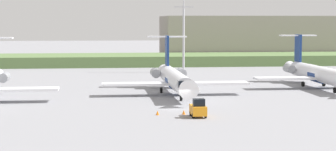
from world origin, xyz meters
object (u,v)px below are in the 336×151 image
object	(u,v)px
baggage_tug	(198,109)
antenna_mast	(184,31)
regional_jet_third	(174,78)
safety_cone_front_marker	(158,113)
safety_cone_mid_marker	(184,112)
safety_cone_rear_marker	(205,112)
regional_jet_fourth	(317,73)

from	to	relation	value
baggage_tug	antenna_mast	bearing A→B (deg)	83.67
regional_jet_third	safety_cone_front_marker	xyz separation A→B (m)	(-4.66, -20.91, -2.26)
safety_cone_mid_marker	safety_cone_rear_marker	xyz separation A→B (m)	(2.60, -0.11, 0.00)
regional_jet_fourth	safety_cone_rear_marker	xyz separation A→B (m)	(-24.60, -27.49, -2.26)
regional_jet_fourth	safety_cone_mid_marker	world-z (taller)	regional_jet_fourth
regional_jet_third	safety_cone_rear_marker	world-z (taller)	regional_jet_third
safety_cone_rear_marker	safety_cone_front_marker	bearing A→B (deg)	-179.71
regional_jet_fourth	safety_cone_front_marker	xyz separation A→B (m)	(-30.48, -27.52, -2.26)
regional_jet_fourth	baggage_tug	size ratio (longest dim) A/B	9.69
safety_cone_rear_marker	antenna_mast	bearing A→B (deg)	84.54
regional_jet_fourth	baggage_tug	bearing A→B (deg)	-131.00
safety_cone_mid_marker	safety_cone_rear_marker	bearing A→B (deg)	-2.45
regional_jet_fourth	antenna_mast	bearing A→B (deg)	119.16
baggage_tug	safety_cone_mid_marker	distance (m)	2.78
antenna_mast	regional_jet_fourth	bearing A→B (deg)	-60.84
regional_jet_fourth	safety_cone_mid_marker	distance (m)	38.66
regional_jet_third	safety_cone_mid_marker	world-z (taller)	regional_jet_third
regional_jet_third	safety_cone_mid_marker	bearing A→B (deg)	-93.81
baggage_tug	safety_cone_mid_marker	xyz separation A→B (m)	(-1.43, 2.27, -0.73)
safety_cone_rear_marker	regional_jet_fourth	bearing A→B (deg)	48.17
antenna_mast	safety_cone_mid_marker	distance (m)	62.24
regional_jet_third	safety_cone_front_marker	world-z (taller)	regional_jet_third
regional_jet_third	regional_jet_fourth	distance (m)	26.65
regional_jet_third	safety_cone_mid_marker	distance (m)	20.93
safety_cone_rear_marker	regional_jet_third	bearing A→B (deg)	93.34
regional_jet_fourth	safety_cone_rear_marker	bearing A→B (deg)	-131.83
antenna_mast	safety_cone_mid_marker	size ratio (longest dim) A/B	40.82
regional_jet_third	antenna_mast	distance (m)	41.40
regional_jet_fourth	safety_cone_mid_marker	size ratio (longest dim) A/B	56.36
antenna_mast	safety_cone_mid_marker	world-z (taller)	antenna_mast
regional_jet_third	baggage_tug	world-z (taller)	regional_jet_third
antenna_mast	safety_cone_rear_marker	xyz separation A→B (m)	(-5.84, -61.10, -9.06)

